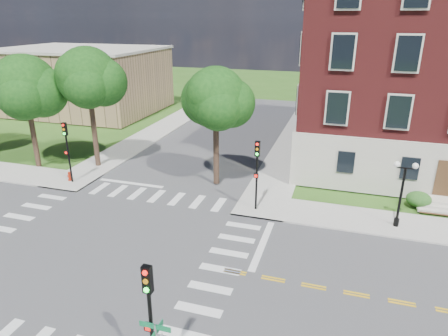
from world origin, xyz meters
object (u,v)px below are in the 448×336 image
(traffic_signal_nw, at_px, (67,145))
(twin_lamp_west, at_px, (402,191))
(traffic_signal_ne, at_px, (257,167))
(fire_hydrant, at_px, (70,176))
(traffic_signal_se, at_px, (150,310))

(traffic_signal_nw, xyz_separation_m, twin_lamp_west, (23.78, -0.01, -0.66))
(traffic_signal_nw, bearing_deg, traffic_signal_ne, -1.25)
(traffic_signal_ne, xyz_separation_m, fire_hydrant, (-15.23, 0.52, -2.72))
(traffic_signal_nw, height_order, fire_hydrant, traffic_signal_nw)
(twin_lamp_west, bearing_deg, traffic_signal_nw, 179.99)
(traffic_signal_se, bearing_deg, traffic_signal_nw, 134.68)
(twin_lamp_west, bearing_deg, fire_hydrant, 179.51)
(traffic_signal_ne, xyz_separation_m, traffic_signal_nw, (-14.89, 0.32, 0.00))
(traffic_signal_se, height_order, traffic_signal_nw, same)
(traffic_signal_nw, bearing_deg, twin_lamp_west, -0.01)
(twin_lamp_west, distance_m, fire_hydrant, 24.21)
(traffic_signal_ne, bearing_deg, twin_lamp_west, 2.05)
(traffic_signal_se, relative_size, traffic_signal_nw, 1.00)
(traffic_signal_nw, height_order, twin_lamp_west, traffic_signal_nw)
(fire_hydrant, bearing_deg, traffic_signal_ne, -1.97)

